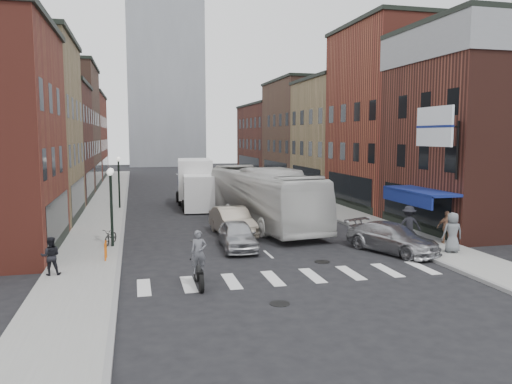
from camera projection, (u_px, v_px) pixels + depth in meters
ground at (274, 259)px, 23.27m from camera, size 160.00×160.00×0.00m
sidewalk_left at (108, 202)px, 42.48m from camera, size 3.00×74.00×0.15m
sidewalk_right at (297, 197)px, 46.51m from camera, size 3.00×74.00×0.15m
curb_left at (126, 203)px, 42.84m from camera, size 0.20×74.00×0.16m
curb_right at (282, 198)px, 46.16m from camera, size 0.20×74.00×0.16m
crosswalk_stripes at (294, 277)px, 20.38m from camera, size 12.00×2.20×0.01m
bldg_left_mid_b at (27, 143)px, 42.30m from camera, size 10.30×10.20×10.30m
bldg_left_far_a at (48, 127)px, 52.74m from camera, size 10.30×12.20×13.30m
bldg_left_far_b at (65, 136)px, 66.37m from camera, size 10.30×16.20×11.30m
bldg_right_corner at (490, 129)px, 30.47m from camera, size 10.30×9.20×12.30m
bldg_right_mid_a at (408, 118)px, 39.53m from camera, size 10.30×10.20×14.30m
bldg_right_mid_b at (354, 136)px, 49.35m from camera, size 10.30×10.20×11.30m
bldg_right_far_a at (315, 132)px, 59.90m from camera, size 10.30×12.20×12.30m
bldg_right_far_b at (281, 140)px, 73.53m from camera, size 10.30×16.20×10.30m
awning_blue at (417, 192)px, 27.50m from camera, size 1.80×5.00×0.78m
billboard_sign at (436, 128)px, 25.10m from camera, size 1.52×3.00×3.70m
distant_tower at (164, 35)px, 95.72m from camera, size 14.00×14.00×50.00m
streetlamp_near at (111, 192)px, 25.05m from camera, size 0.32×1.22×4.11m
streetlamp_far at (119, 172)px, 38.56m from camera, size 0.32×1.22×4.11m
bike_rack at (106, 250)px, 22.67m from camera, size 0.08×0.68×0.80m
box_truck at (196, 184)px, 40.22m from camera, size 3.13×8.87×3.78m
motorcycle_rider at (199, 261)px, 18.91m from camera, size 0.61×2.16×2.20m
transit_bus at (263, 197)px, 31.86m from camera, size 4.84×13.64×3.72m
sedan_left_near at (238, 235)px, 25.29m from camera, size 1.93×4.30×1.44m
sedan_left_far at (232, 222)px, 28.78m from camera, size 2.08×5.03×1.62m
curb_car at (392, 238)px, 24.63m from camera, size 3.78×5.34×1.44m
parked_bicycle at (111, 236)px, 25.78m from camera, size 1.00×1.66×0.82m
ped_left_solo at (51, 256)px, 20.06m from camera, size 0.77×0.46×1.56m
ped_right_a at (409, 225)px, 25.96m from camera, size 1.40×0.98×1.97m
ped_right_b at (447, 227)px, 25.93m from camera, size 1.11×0.80×1.71m
ped_right_c at (452, 232)px, 23.93m from camera, size 1.05×0.79×1.94m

